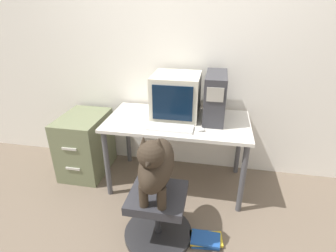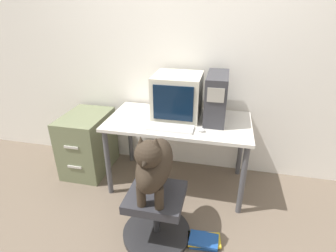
% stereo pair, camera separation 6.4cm
% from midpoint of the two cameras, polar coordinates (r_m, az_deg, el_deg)
% --- Properties ---
extents(ground_plane, '(12.00, 12.00, 0.00)m').
position_cam_midpoint_polar(ground_plane, '(2.60, -0.17, -16.75)').
color(ground_plane, '#6B5B4C').
extents(wall_back, '(8.00, 0.05, 2.60)m').
position_cam_midpoint_polar(wall_back, '(2.73, 3.04, 16.04)').
color(wall_back, white).
rests_on(wall_back, ground_plane).
extents(desk, '(1.35, 0.71, 0.73)m').
position_cam_midpoint_polar(desk, '(2.53, 1.36, -0.43)').
color(desk, silver).
rests_on(desk, ground_plane).
extents(crt_monitor, '(0.44, 0.44, 0.41)m').
position_cam_midpoint_polar(crt_monitor, '(2.52, 1.07, 6.62)').
color(crt_monitor, beige).
rests_on(crt_monitor, desk).
extents(pc_tower, '(0.19, 0.46, 0.44)m').
position_cam_midpoint_polar(pc_tower, '(2.47, 9.46, 6.24)').
color(pc_tower, '#333338').
rests_on(pc_tower, desk).
extents(keyboard, '(0.41, 0.15, 0.03)m').
position_cam_midpoint_polar(keyboard, '(2.30, -0.38, -0.39)').
color(keyboard, silver).
rests_on(keyboard, desk).
extents(computer_mouse, '(0.06, 0.04, 0.03)m').
position_cam_midpoint_polar(computer_mouse, '(2.28, 6.41, -0.75)').
color(computer_mouse, silver).
rests_on(computer_mouse, desk).
extents(office_chair, '(0.55, 0.55, 0.43)m').
position_cam_midpoint_polar(office_chair, '(2.20, -3.09, -18.88)').
color(office_chair, '#262628').
rests_on(office_chair, ground_plane).
extents(dog, '(0.24, 0.55, 0.55)m').
position_cam_midpoint_polar(dog, '(1.87, -3.63, -8.28)').
color(dog, '#33281E').
rests_on(dog, office_chair).
extents(filing_cabinet, '(0.44, 0.62, 0.66)m').
position_cam_midpoint_polar(filing_cabinet, '(3.03, -18.09, -3.78)').
color(filing_cabinet, '#6B7251').
rests_on(filing_cabinet, ground_plane).
extents(book_stack_floor, '(0.28, 0.20, 0.06)m').
position_cam_midpoint_polar(book_stack_floor, '(2.29, 7.31, -23.20)').
color(book_stack_floor, '#1E4C9E').
rests_on(book_stack_floor, ground_plane).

